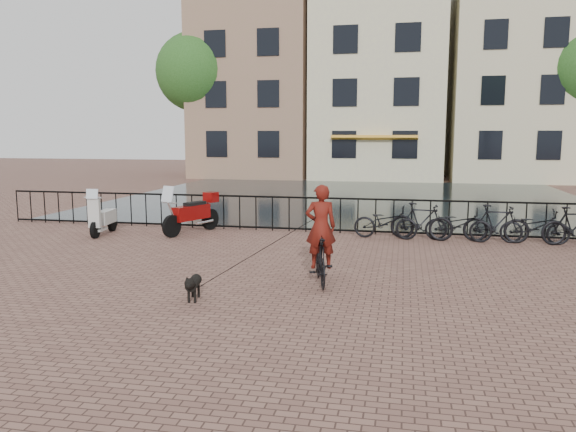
% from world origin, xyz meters
% --- Properties ---
extents(ground, '(100.00, 100.00, 0.00)m').
position_xyz_m(ground, '(0.00, 0.00, 0.00)').
color(ground, brown).
rests_on(ground, ground).
extents(canal_water, '(20.00, 20.00, 0.00)m').
position_xyz_m(canal_water, '(0.00, 17.30, 0.00)').
color(canal_water, black).
rests_on(canal_water, ground).
extents(railing, '(20.00, 0.05, 1.02)m').
position_xyz_m(railing, '(0.00, 8.00, 0.50)').
color(railing, black).
rests_on(railing, ground).
extents(canal_house_left, '(7.50, 9.00, 12.80)m').
position_xyz_m(canal_house_left, '(-7.50, 30.00, 6.40)').
color(canal_house_left, '#8D7152').
rests_on(canal_house_left, ground).
extents(canal_house_mid, '(8.00, 9.50, 11.80)m').
position_xyz_m(canal_house_mid, '(0.50, 30.00, 5.90)').
color(canal_house_mid, beige).
rests_on(canal_house_mid, ground).
extents(canal_house_right, '(7.00, 9.00, 13.30)m').
position_xyz_m(canal_house_right, '(8.50, 30.00, 6.65)').
color(canal_house_right, beige).
rests_on(canal_house_right, ground).
extents(tree_far_left, '(5.04, 5.04, 9.27)m').
position_xyz_m(tree_far_left, '(-11.00, 27.00, 6.73)').
color(tree_far_left, black).
rests_on(tree_far_left, ground).
extents(cyclist, '(0.83, 1.68, 2.22)m').
position_xyz_m(cyclist, '(0.75, 2.43, 0.84)').
color(cyclist, black).
rests_on(cyclist, ground).
extents(dog, '(0.35, 0.74, 0.48)m').
position_xyz_m(dog, '(-1.23, 0.94, 0.24)').
color(dog, black).
rests_on(dog, ground).
extents(motorcycle, '(1.24, 2.07, 1.46)m').
position_xyz_m(motorcycle, '(-3.66, 7.09, 0.73)').
color(motorcycle, maroon).
rests_on(motorcycle, ground).
extents(scooter, '(0.60, 1.53, 1.39)m').
position_xyz_m(scooter, '(-6.03, 6.41, 0.69)').
color(scooter, beige).
rests_on(scooter, ground).
extents(parked_bike_0, '(1.76, 0.73, 0.90)m').
position_xyz_m(parked_bike_0, '(1.80, 7.40, 0.45)').
color(parked_bike_0, black).
rests_on(parked_bike_0, ground).
extents(parked_bike_1, '(1.72, 0.74, 1.00)m').
position_xyz_m(parked_bike_1, '(2.75, 7.40, 0.50)').
color(parked_bike_1, black).
rests_on(parked_bike_1, ground).
extents(parked_bike_2, '(1.77, 0.76, 0.90)m').
position_xyz_m(parked_bike_2, '(3.70, 7.40, 0.45)').
color(parked_bike_2, black).
rests_on(parked_bike_2, ground).
extents(parked_bike_3, '(1.68, 0.51, 1.00)m').
position_xyz_m(parked_bike_3, '(4.65, 7.40, 0.50)').
color(parked_bike_3, black).
rests_on(parked_bike_3, ground).
extents(parked_bike_4, '(1.73, 0.65, 0.90)m').
position_xyz_m(parked_bike_4, '(5.60, 7.40, 0.45)').
color(parked_bike_4, black).
rests_on(parked_bike_4, ground).
extents(parked_bike_5, '(1.72, 0.74, 1.00)m').
position_xyz_m(parked_bike_5, '(6.55, 7.40, 0.50)').
color(parked_bike_5, black).
rests_on(parked_bike_5, ground).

